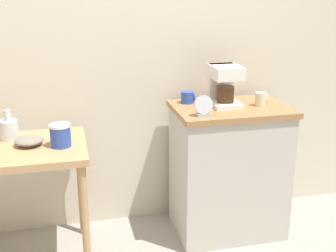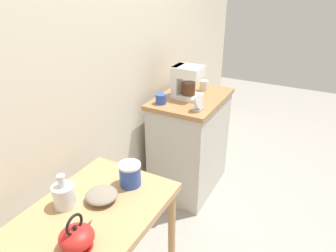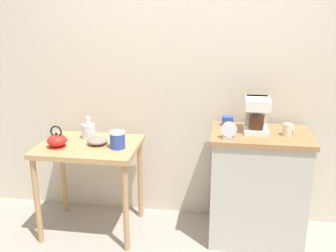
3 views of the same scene
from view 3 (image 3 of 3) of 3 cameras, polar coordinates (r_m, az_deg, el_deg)
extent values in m
plane|color=gray|center=(3.32, 1.96, -15.46)|extent=(8.00, 8.00, 0.00)
cube|color=beige|center=(3.21, 4.87, 10.14)|extent=(4.40, 0.10, 2.80)
cube|color=tan|center=(3.12, -11.53, -2.98)|extent=(0.78, 0.58, 0.04)
cylinder|color=tan|center=(3.20, -18.65, -10.45)|extent=(0.04, 0.04, 0.71)
cylinder|color=tan|center=(2.97, -6.21, -11.91)|extent=(0.04, 0.04, 0.71)
cylinder|color=tan|center=(3.61, -15.10, -6.88)|extent=(0.04, 0.04, 0.71)
cylinder|color=tan|center=(3.40, -4.09, -7.83)|extent=(0.04, 0.04, 0.71)
cube|color=#BCB7AD|center=(3.15, 12.91, -8.99)|extent=(0.71, 0.48, 0.85)
cube|color=#9E7044|center=(2.98, 13.49, -1.32)|extent=(0.74, 0.51, 0.04)
cylinder|color=gray|center=(3.10, -10.25, -2.59)|extent=(0.07, 0.07, 0.01)
ellipsoid|color=gray|center=(3.09, -10.28, -2.13)|extent=(0.16, 0.16, 0.05)
cylinder|color=red|center=(3.11, -15.91, -2.90)|extent=(0.13, 0.13, 0.01)
ellipsoid|color=red|center=(3.10, -15.99, -2.04)|extent=(0.15, 0.15, 0.09)
cone|color=red|center=(3.07, -14.78, -2.04)|extent=(0.07, 0.03, 0.05)
sphere|color=black|center=(3.08, -16.07, -1.08)|extent=(0.02, 0.02, 0.02)
torus|color=black|center=(3.07, -16.10, -0.79)|extent=(0.09, 0.01, 0.09)
cylinder|color=silver|center=(3.24, -11.57, -0.76)|extent=(0.11, 0.11, 0.12)
cylinder|color=silver|center=(3.21, -11.66, 0.77)|extent=(0.04, 0.04, 0.06)
cylinder|color=#2D4CAD|center=(2.98, -7.41, -2.16)|extent=(0.12, 0.12, 0.12)
cylinder|color=white|center=(2.96, -7.46, -0.96)|extent=(0.12, 0.12, 0.01)
cube|color=white|center=(2.99, 12.75, -0.57)|extent=(0.18, 0.22, 0.03)
cube|color=white|center=(3.04, 12.79, 1.99)|extent=(0.16, 0.05, 0.26)
cube|color=white|center=(2.93, 13.02, 3.24)|extent=(0.18, 0.22, 0.08)
cylinder|color=#4C2D19|center=(2.96, 12.85, 0.57)|extent=(0.11, 0.11, 0.10)
cylinder|color=beige|center=(2.96, 17.15, -0.52)|extent=(0.07, 0.07, 0.09)
torus|color=beige|center=(2.96, 17.86, -0.55)|extent=(0.01, 0.06, 0.06)
cylinder|color=#2D4CAD|center=(3.09, 8.69, 0.73)|extent=(0.08, 0.08, 0.08)
torus|color=#2D4CAD|center=(3.09, 9.49, 0.70)|extent=(0.01, 0.05, 0.05)
cube|color=#B2B5BA|center=(2.81, 8.89, -1.64)|extent=(0.08, 0.06, 0.02)
cylinder|color=#B2B5BA|center=(2.79, 8.94, -0.48)|extent=(0.11, 0.05, 0.11)
cylinder|color=black|center=(2.79, 8.94, -0.49)|extent=(0.10, 0.04, 0.09)
camera|label=1|loc=(0.80, -63.25, -3.14)|focal=47.99mm
camera|label=2|loc=(2.67, -38.50, 13.48)|focal=33.07mm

